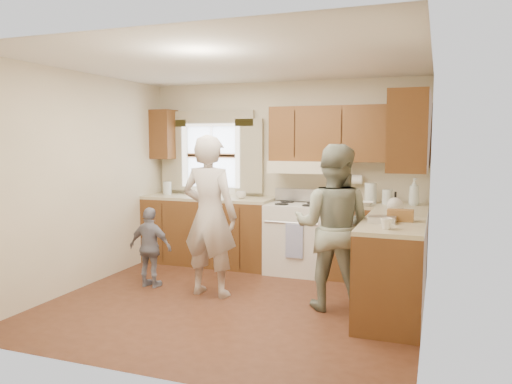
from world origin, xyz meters
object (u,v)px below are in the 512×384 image
at_px(child, 151,247).
at_px(woman_left, 210,216).
at_px(stove, 298,237).
at_px(woman_right, 333,227).

bearing_deg(child, woman_left, 179.49).
bearing_deg(stove, woman_left, -117.55).
distance_m(stove, woman_right, 1.46).
distance_m(stove, child, 1.90).
bearing_deg(woman_left, woman_right, -174.07).
relative_size(woman_left, child, 1.89).
xyz_separation_m(woman_left, woman_right, (1.36, 0.04, -0.05)).
height_order(woman_right, child, woman_right).
bearing_deg(stove, child, -139.53).
relative_size(stove, woman_left, 0.60).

